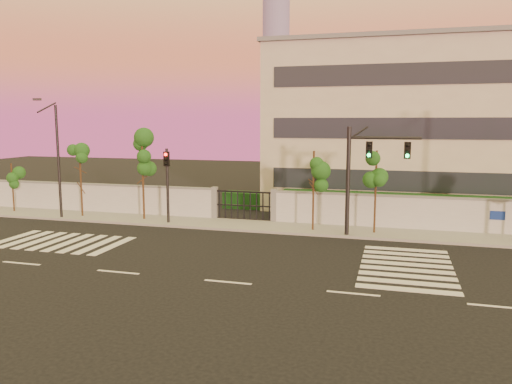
% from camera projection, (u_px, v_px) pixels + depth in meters
% --- Properties ---
extents(ground, '(120.00, 120.00, 0.00)m').
position_uv_depth(ground, '(228.00, 282.00, 20.16)').
color(ground, black).
rests_on(ground, ground).
extents(sidewalk, '(60.00, 3.00, 0.15)m').
position_uv_depth(sidewalk, '(284.00, 228.00, 30.16)').
color(sidewalk, gray).
rests_on(sidewalk, ground).
extents(perimeter_wall, '(60.00, 0.36, 2.20)m').
position_uv_depth(perimeter_wall, '(291.00, 207.00, 31.42)').
color(perimeter_wall, '#AFB2B6').
rests_on(perimeter_wall, ground).
extents(hedge_row, '(41.00, 4.25, 1.80)m').
position_uv_depth(hedge_row, '(314.00, 205.00, 33.79)').
color(hedge_row, '#103817').
rests_on(hedge_row, ground).
extents(institutional_building, '(24.40, 12.40, 12.25)m').
position_uv_depth(institutional_building, '(433.00, 125.00, 37.85)').
color(institutional_building, '#BBB39E').
rests_on(institutional_building, ground).
extents(distant_skyscraper, '(16.00, 16.00, 118.00)m').
position_uv_depth(distant_skyscraper, '(276.00, 27.00, 295.75)').
color(distant_skyscraper, slate).
rests_on(distant_skyscraper, ground).
extents(road_markings, '(57.00, 7.62, 0.02)m').
position_uv_depth(road_markings, '(222.00, 255.00, 24.17)').
color(road_markings, silver).
rests_on(road_markings, ground).
extents(street_tree_a, '(1.31, 1.04, 3.54)m').
position_uv_depth(street_tree_a, '(12.00, 177.00, 35.01)').
color(street_tree_a, '#382314').
rests_on(street_tree_a, ground).
extents(street_tree_b, '(1.49, 1.19, 5.00)m').
position_uv_depth(street_tree_b, '(80.00, 163.00, 33.14)').
color(street_tree_b, '#382314').
rests_on(street_tree_b, ground).
extents(street_tree_c, '(1.63, 1.30, 5.78)m').
position_uv_depth(street_tree_c, '(143.00, 156.00, 31.99)').
color(street_tree_c, '#382314').
rests_on(street_tree_c, ground).
extents(street_tree_d, '(1.43, 1.14, 4.77)m').
position_uv_depth(street_tree_d, '(314.00, 173.00, 28.82)').
color(street_tree_d, '#382314').
rests_on(street_tree_d, ground).
extents(street_tree_e, '(1.44, 1.15, 4.84)m').
position_uv_depth(street_tree_e, '(377.00, 173.00, 28.08)').
color(street_tree_e, '#382314').
rests_on(street_tree_e, ground).
extents(traffic_signal_main, '(3.90, 0.39, 6.17)m').
position_uv_depth(traffic_signal_main, '(363.00, 168.00, 27.27)').
color(traffic_signal_main, black).
rests_on(traffic_signal_main, ground).
extents(traffic_signal_secondary, '(0.37, 0.35, 4.79)m').
position_uv_depth(traffic_signal_secondary, '(167.00, 177.00, 30.99)').
color(traffic_signal_secondary, black).
rests_on(traffic_signal_secondary, ground).
extents(streetlight_west, '(0.47, 1.89, 7.86)m').
position_uv_depth(streetlight_west, '(57.00, 156.00, 32.47)').
color(streetlight_west, black).
rests_on(streetlight_west, ground).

